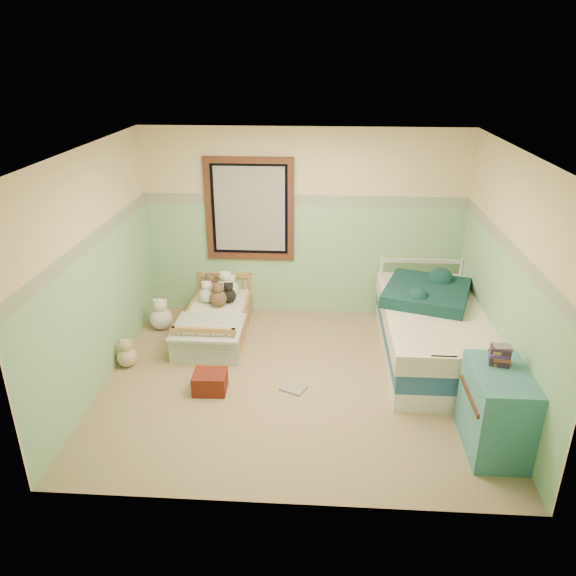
# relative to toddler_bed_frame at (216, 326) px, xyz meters

# --- Properties ---
(floor) EXTENTS (4.20, 3.60, 0.02)m
(floor) POSITION_rel_toddler_bed_frame_xyz_m (1.07, -1.05, -0.11)
(floor) COLOR #9A8357
(floor) RESTS_ON ground
(ceiling) EXTENTS (4.20, 3.60, 0.02)m
(ceiling) POSITION_rel_toddler_bed_frame_xyz_m (1.07, -1.05, 2.41)
(ceiling) COLOR silver
(ceiling) RESTS_ON wall_back
(wall_back) EXTENTS (4.20, 0.04, 2.50)m
(wall_back) POSITION_rel_toddler_bed_frame_xyz_m (1.07, 0.75, 1.15)
(wall_back) COLOR beige
(wall_back) RESTS_ON floor
(wall_front) EXTENTS (4.20, 0.04, 2.50)m
(wall_front) POSITION_rel_toddler_bed_frame_xyz_m (1.07, -2.85, 1.15)
(wall_front) COLOR beige
(wall_front) RESTS_ON floor
(wall_left) EXTENTS (0.04, 3.60, 2.50)m
(wall_left) POSITION_rel_toddler_bed_frame_xyz_m (-1.03, -1.05, 1.15)
(wall_left) COLOR beige
(wall_left) RESTS_ON floor
(wall_right) EXTENTS (0.04, 3.60, 2.50)m
(wall_right) POSITION_rel_toddler_bed_frame_xyz_m (3.17, -1.05, 1.15)
(wall_right) COLOR beige
(wall_right) RESTS_ON floor
(wainscot_mint) EXTENTS (4.20, 0.01, 1.50)m
(wainscot_mint) POSITION_rel_toddler_bed_frame_xyz_m (1.07, 0.74, 0.65)
(wainscot_mint) COLOR #89C789
(wainscot_mint) RESTS_ON floor
(border_strip) EXTENTS (4.20, 0.01, 0.15)m
(border_strip) POSITION_rel_toddler_bed_frame_xyz_m (1.07, 0.74, 1.48)
(border_strip) COLOR #4B6C53
(border_strip) RESTS_ON wall_back
(window_frame) EXTENTS (1.16, 0.06, 1.36)m
(window_frame) POSITION_rel_toddler_bed_frame_xyz_m (0.37, 0.71, 1.35)
(window_frame) COLOR #452616
(window_frame) RESTS_ON wall_back
(window_blinds) EXTENTS (0.92, 0.01, 1.12)m
(window_blinds) POSITION_rel_toddler_bed_frame_xyz_m (0.37, 0.72, 1.35)
(window_blinds) COLOR beige
(window_blinds) RESTS_ON window_frame
(toddler_bed_frame) EXTENTS (0.75, 1.51, 0.19)m
(toddler_bed_frame) POSITION_rel_toddler_bed_frame_xyz_m (0.00, 0.00, 0.00)
(toddler_bed_frame) COLOR #94633F
(toddler_bed_frame) RESTS_ON floor
(toddler_mattress) EXTENTS (0.69, 1.44, 0.12)m
(toddler_mattress) POSITION_rel_toddler_bed_frame_xyz_m (0.00, 0.00, 0.16)
(toddler_mattress) COLOR silver
(toddler_mattress) RESTS_ON toddler_bed_frame
(patchwork_quilt) EXTENTS (0.82, 0.75, 0.03)m
(patchwork_quilt) POSITION_rel_toddler_bed_frame_xyz_m (0.00, -0.47, 0.23)
(patchwork_quilt) COLOR #6690C8
(patchwork_quilt) RESTS_ON toddler_mattress
(plush_bed_brown) EXTENTS (0.21, 0.21, 0.21)m
(plush_bed_brown) POSITION_rel_toddler_bed_frame_xyz_m (-0.15, 0.50, 0.32)
(plush_bed_brown) COLOR brown
(plush_bed_brown) RESTS_ON toddler_mattress
(plush_bed_white) EXTENTS (0.24, 0.24, 0.24)m
(plush_bed_white) POSITION_rel_toddler_bed_frame_xyz_m (0.05, 0.50, 0.34)
(plush_bed_white) COLOR white
(plush_bed_white) RESTS_ON toddler_mattress
(plush_bed_tan) EXTENTS (0.18, 0.18, 0.18)m
(plush_bed_tan) POSITION_rel_toddler_bed_frame_xyz_m (-0.10, 0.28, 0.31)
(plush_bed_tan) COLOR #CBB18F
(plush_bed_tan) RESTS_ON toddler_mattress
(plush_bed_dark) EXTENTS (0.19, 0.19, 0.19)m
(plush_bed_dark) POSITION_rel_toddler_bed_frame_xyz_m (0.13, 0.28, 0.31)
(plush_bed_dark) COLOR black
(plush_bed_dark) RESTS_ON toddler_mattress
(plush_floor_cream) EXTENTS (0.29, 0.29, 0.29)m
(plush_floor_cream) POSITION_rel_toddler_bed_frame_xyz_m (-0.74, 0.09, 0.05)
(plush_floor_cream) COLOR white
(plush_floor_cream) RESTS_ON floor
(plush_floor_tan) EXTENTS (0.23, 0.23, 0.23)m
(plush_floor_tan) POSITION_rel_toddler_bed_frame_xyz_m (-0.88, -0.86, 0.02)
(plush_floor_tan) COLOR #CBB18F
(plush_floor_tan) RESTS_ON floor
(twin_bed_frame) EXTENTS (1.08, 2.17, 0.22)m
(twin_bed_frame) POSITION_rel_toddler_bed_frame_xyz_m (2.62, -0.49, 0.01)
(twin_bed_frame) COLOR white
(twin_bed_frame) RESTS_ON floor
(twin_boxspring) EXTENTS (1.08, 2.17, 0.22)m
(twin_boxspring) POSITION_rel_toddler_bed_frame_xyz_m (2.62, -0.49, 0.23)
(twin_boxspring) COLOR navy
(twin_boxspring) RESTS_ON twin_bed_frame
(twin_mattress) EXTENTS (1.13, 2.21, 0.22)m
(twin_mattress) POSITION_rel_toddler_bed_frame_xyz_m (2.62, -0.49, 0.45)
(twin_mattress) COLOR beige
(twin_mattress) RESTS_ON twin_boxspring
(teal_blanket) EXTENTS (1.18, 1.21, 0.14)m
(teal_blanket) POSITION_rel_toddler_bed_frame_xyz_m (2.57, -0.19, 0.63)
(teal_blanket) COLOR #0D3234
(teal_blanket) RESTS_ON twin_mattress
(dresser) EXTENTS (0.49, 0.79, 0.79)m
(dresser) POSITION_rel_toddler_bed_frame_xyz_m (2.92, -2.03, 0.30)
(dresser) COLOR teal
(dresser) RESTS_ON floor
(book_stack) EXTENTS (0.20, 0.17, 0.17)m
(book_stack) POSITION_rel_toddler_bed_frame_xyz_m (2.92, -1.89, 0.78)
(book_stack) COLOR #45201F
(book_stack) RESTS_ON dresser
(red_pillow) EXTENTS (0.36, 0.31, 0.22)m
(red_pillow) POSITION_rel_toddler_bed_frame_xyz_m (0.17, -1.30, 0.01)
(red_pillow) COLOR #A4270E
(red_pillow) RESTS_ON floor
(floor_book) EXTENTS (0.31, 0.28, 0.02)m
(floor_book) POSITION_rel_toddler_bed_frame_xyz_m (1.06, -1.22, -0.09)
(floor_book) COLOR gold
(floor_book) RESTS_ON floor
(extra_plush_0) EXTENTS (0.20, 0.20, 0.20)m
(extra_plush_0) POSITION_rel_toddler_bed_frame_xyz_m (0.12, 0.52, 0.32)
(extra_plush_0) COLOR white
(extra_plush_0) RESTS_ON toddler_mattress
(extra_plush_1) EXTENTS (0.20, 0.20, 0.20)m
(extra_plush_1) POSITION_rel_toddler_bed_frame_xyz_m (-0.16, 0.27, 0.32)
(extra_plush_1) COLOR white
(extra_plush_1) RESTS_ON toddler_mattress
(extra_plush_2) EXTENTS (0.22, 0.22, 0.22)m
(extra_plush_2) POSITION_rel_toddler_bed_frame_xyz_m (0.02, 0.15, 0.33)
(extra_plush_2) COLOR brown
(extra_plush_2) RESTS_ON toddler_mattress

